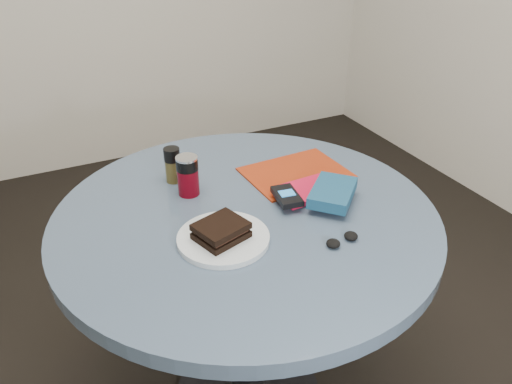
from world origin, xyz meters
name	(u,v)px	position (x,y,z in m)	size (l,w,h in m)	color
table	(246,261)	(0.00, 0.00, 0.59)	(1.00, 1.00, 0.75)	black
plate	(223,238)	(-0.10, -0.10, 0.76)	(0.22, 0.22, 0.01)	silver
sandwich	(221,231)	(-0.11, -0.10, 0.78)	(0.14, 0.12, 0.04)	black
soda_can	(188,176)	(-0.10, 0.15, 0.81)	(0.07, 0.07, 0.11)	#5C040F
pepper_grinder	(173,165)	(-0.12, 0.24, 0.80)	(0.06, 0.06, 0.10)	#4A4320
magazine	(296,173)	(0.22, 0.12, 0.75)	(0.29, 0.22, 0.01)	maroon
red_book	(307,191)	(0.19, 0.00, 0.76)	(0.17, 0.11, 0.01)	#B30E2F
novel	(333,193)	(0.22, -0.07, 0.78)	(0.16, 0.10, 0.03)	navy
mp3_player	(287,196)	(0.11, -0.02, 0.78)	(0.07, 0.11, 0.02)	black
headphones	(342,240)	(0.15, -0.23, 0.76)	(0.09, 0.04, 0.02)	black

